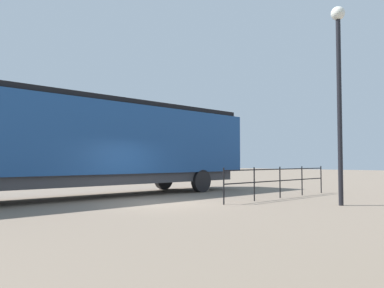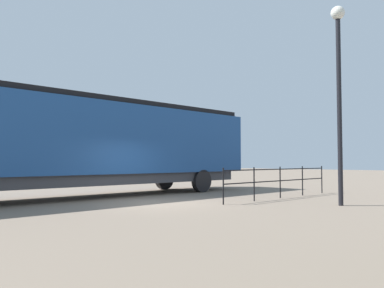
% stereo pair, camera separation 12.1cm
% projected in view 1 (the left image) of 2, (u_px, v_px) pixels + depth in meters
% --- Properties ---
extents(ground_plane, '(120.00, 120.00, 0.00)m').
position_uv_depth(ground_plane, '(158.00, 203.00, 14.08)').
color(ground_plane, '#756656').
extents(locomotive, '(3.13, 16.09, 4.17)m').
position_uv_depth(locomotive, '(104.00, 142.00, 16.90)').
color(locomotive, navy).
rests_on(locomotive, ground_plane).
extents(lamp_post, '(0.48, 0.48, 6.94)m').
position_uv_depth(lamp_post, '(339.00, 72.00, 13.50)').
color(lamp_post, black).
rests_on(lamp_post, ground_plane).
extents(platform_fence, '(0.05, 7.18, 1.29)m').
position_uv_depth(platform_fence, '(280.00, 178.00, 16.09)').
color(platform_fence, black).
rests_on(platform_fence, ground_plane).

